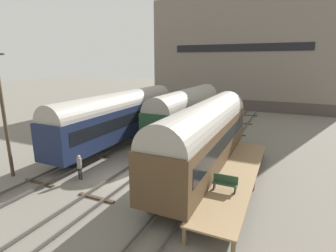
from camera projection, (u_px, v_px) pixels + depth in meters
ground_plane at (124, 179)px, 18.67m from camera, size 200.00×200.00×0.00m
track_left at (71, 166)px, 20.61m from camera, size 2.60×60.00×0.26m
track_middle at (124, 177)px, 18.63m from camera, size 2.60×60.00×0.26m
track_right at (189, 191)px, 16.66m from camera, size 2.60×60.00×0.26m
train_car_navy at (121, 115)px, 26.07m from camera, size 2.89×18.03×5.25m
train_car_brown at (205, 134)px, 18.79m from camera, size 3.11×15.22×5.43m
train_car_green at (187, 109)px, 29.08m from camera, size 2.98×15.74×5.24m
station_platform at (236, 174)px, 17.28m from camera, size 2.51×13.72×0.99m
bench at (225, 182)px, 14.85m from camera, size 1.40×0.40×0.91m
person_worker at (79, 165)px, 18.34m from camera, size 0.32×0.32×1.83m
utility_pole at (3, 108)px, 17.99m from camera, size 1.80×0.24×9.78m
warehouse_building at (245, 55)px, 48.87m from camera, size 31.26×13.38×18.83m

